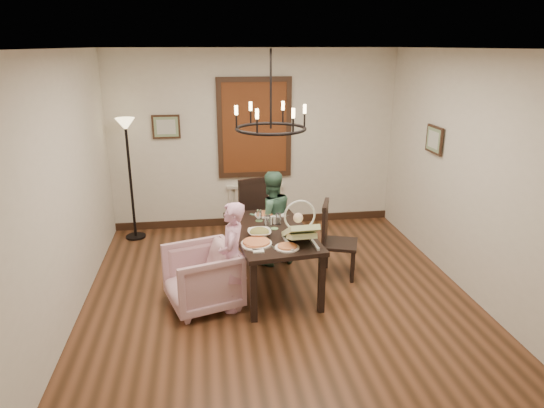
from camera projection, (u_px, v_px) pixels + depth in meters
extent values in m
cube|color=brown|center=(278.00, 296.00, 5.73)|extent=(4.50, 5.00, 0.01)
cube|color=white|center=(280.00, 48.00, 4.86)|extent=(4.50, 5.00, 0.01)
cube|color=beige|center=(254.00, 140.00, 7.65)|extent=(4.50, 0.01, 2.80)
cube|color=beige|center=(64.00, 191.00, 4.99)|extent=(0.01, 5.00, 2.80)
cube|color=beige|center=(471.00, 175.00, 5.60)|extent=(0.01, 5.00, 2.80)
cube|color=black|center=(271.00, 232.00, 5.76)|extent=(1.06, 1.66, 0.05)
cube|color=black|center=(254.00, 293.00, 5.12)|extent=(0.07, 0.07, 0.69)
cube|color=black|center=(229.00, 241.00, 6.45)|extent=(0.07, 0.07, 0.69)
cube|color=black|center=(322.00, 284.00, 5.31)|extent=(0.07, 0.07, 0.69)
cube|color=black|center=(284.00, 236.00, 6.64)|extent=(0.07, 0.07, 0.69)
imported|color=#CA9AAE|center=(202.00, 277.00, 5.44)|extent=(0.96, 0.95, 0.70)
imported|color=#E8A4CA|center=(233.00, 266.00, 5.33)|extent=(0.32, 0.42, 1.04)
imported|color=#3C654E|center=(271.00, 226.00, 6.47)|extent=(0.60, 0.52, 1.07)
imported|color=white|center=(259.00, 233.00, 5.58)|extent=(0.33, 0.33, 0.08)
cylinder|color=tan|center=(256.00, 243.00, 5.35)|extent=(0.34, 0.34, 0.04)
cylinder|color=silver|center=(268.00, 221.00, 5.83)|extent=(0.08, 0.08, 0.15)
cube|color=maroon|center=(255.00, 128.00, 7.55)|extent=(1.00, 0.03, 1.40)
cube|color=black|center=(166.00, 127.00, 7.36)|extent=(0.42, 0.03, 0.36)
cube|color=black|center=(434.00, 140.00, 6.36)|extent=(0.03, 0.42, 0.36)
torus|color=black|center=(271.00, 129.00, 5.38)|extent=(0.80, 0.80, 0.04)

